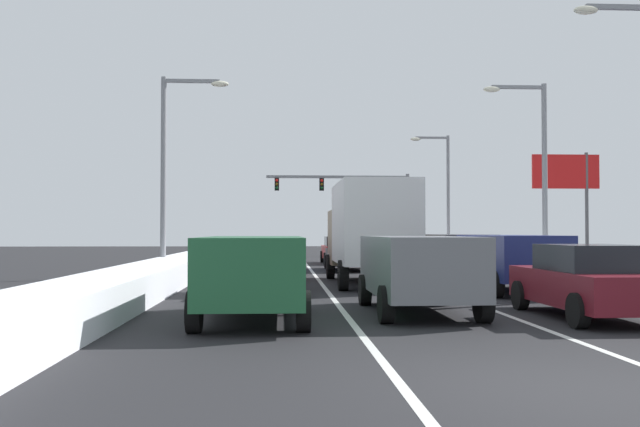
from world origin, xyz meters
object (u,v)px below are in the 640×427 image
(box_truck_center_lane_second, at_px, (370,228))
(sedan_red_center_lane_fourth, at_px, (340,250))
(sedan_silver_right_lane_fourth, at_px, (413,253))
(sedan_maroon_left_lane_third, at_px, (269,259))
(suv_gray_center_lane_nearest, at_px, (418,266))
(sedan_navy_left_lane_fourth, at_px, (276,254))
(street_lamp_right_mid, at_px, (536,160))
(suv_charcoal_right_lane_third, at_px, (456,252))
(street_lamp_left_mid, at_px, (173,156))
(sedan_maroon_right_lane_nearest, at_px, (589,281))
(street_lamp_right_far, at_px, (443,185))
(suv_navy_right_lane_second, at_px, (510,258))
(suv_green_left_lane_nearest, at_px, (253,270))
(sedan_white_left_lane_second, at_px, (264,266))
(roadside_sign_right, at_px, (566,184))
(traffic_light_gantry, at_px, (358,193))
(sedan_black_center_lane_third, at_px, (348,254))

(box_truck_center_lane_second, relative_size, sedan_red_center_lane_fourth, 1.60)
(sedan_silver_right_lane_fourth, relative_size, sedan_maroon_left_lane_third, 1.00)
(suv_gray_center_lane_nearest, distance_m, sedan_navy_left_lane_fourth, 17.51)
(street_lamp_right_mid, bearing_deg, suv_charcoal_right_lane_third, -155.51)
(street_lamp_left_mid, bearing_deg, sedan_maroon_right_lane_nearest, -52.43)
(suv_gray_center_lane_nearest, relative_size, sedan_navy_left_lane_fourth, 1.09)
(sedan_navy_left_lane_fourth, relative_size, street_lamp_right_far, 0.55)
(suv_navy_right_lane_second, relative_size, suv_charcoal_right_lane_third, 1.00)
(suv_green_left_lane_nearest, relative_size, sedan_navy_left_lane_fourth, 1.09)
(sedan_maroon_right_lane_nearest, bearing_deg, street_lamp_right_mid, 73.59)
(suv_green_left_lane_nearest, distance_m, sedan_white_left_lane_second, 6.45)
(sedan_maroon_right_lane_nearest, relative_size, street_lamp_left_mid, 0.57)
(sedan_silver_right_lane_fourth, height_order, street_lamp_right_mid, street_lamp_right_mid)
(box_truck_center_lane_second, distance_m, street_lamp_right_far, 24.31)
(sedan_red_center_lane_fourth, height_order, roadside_sign_right, roadside_sign_right)
(suv_navy_right_lane_second, distance_m, sedan_red_center_lane_fourth, 18.98)
(roadside_sign_right, bearing_deg, sedan_navy_left_lane_fourth, 178.80)
(sedan_white_left_lane_second, distance_m, traffic_light_gantry, 33.31)
(sedan_maroon_right_lane_nearest, distance_m, suv_gray_center_lane_nearest, 3.52)
(sedan_navy_left_lane_fourth, relative_size, roadside_sign_right, 0.82)
(suv_charcoal_right_lane_third, bearing_deg, suv_green_left_lane_nearest, -120.30)
(traffic_light_gantry, bearing_deg, roadside_sign_right, -70.30)
(suv_navy_right_lane_second, relative_size, sedan_white_left_lane_second, 1.09)
(suv_green_left_lane_nearest, xyz_separation_m, sedan_maroon_left_lane_third, (0.12, 12.00, -0.25))
(sedan_red_center_lane_fourth, height_order, traffic_light_gantry, traffic_light_gantry)
(sedan_red_center_lane_fourth, height_order, sedan_white_left_lane_second, same)
(sedan_black_center_lane_third, relative_size, sedan_maroon_left_lane_third, 1.00)
(traffic_light_gantry, bearing_deg, sedan_silver_right_lane_fourth, -88.43)
(sedan_silver_right_lane_fourth, height_order, roadside_sign_right, roadside_sign_right)
(suv_charcoal_right_lane_third, xyz_separation_m, street_lamp_left_mid, (-10.94, 1.36, 3.73))
(box_truck_center_lane_second, distance_m, street_lamp_left_mid, 8.95)
(street_lamp_left_mid, bearing_deg, suv_gray_center_lane_nearest, -60.28)
(traffic_light_gantry, height_order, roadside_sign_right, traffic_light_gantry)
(traffic_light_gantry, bearing_deg, suv_gray_center_lane_nearest, -94.35)
(sedan_maroon_right_lane_nearest, height_order, box_truck_center_lane_second, box_truck_center_lane_second)
(street_lamp_right_mid, relative_size, street_lamp_right_far, 0.96)
(sedan_navy_left_lane_fourth, xyz_separation_m, roadside_sign_right, (13.56, -0.29, 3.25))
(suv_navy_right_lane_second, distance_m, street_lamp_right_far, 26.67)
(sedan_red_center_lane_fourth, bearing_deg, suv_green_left_lane_nearest, -98.82)
(suv_green_left_lane_nearest, distance_m, street_lamp_left_mid, 14.72)
(suv_navy_right_lane_second, xyz_separation_m, suv_gray_center_lane_nearest, (-3.73, -5.03, 0.00))
(sedan_silver_right_lane_fourth, bearing_deg, street_lamp_left_mid, -151.82)
(box_truck_center_lane_second, distance_m, suv_green_left_lane_nearest, 10.04)
(sedan_black_center_lane_third, height_order, street_lamp_right_far, street_lamp_right_far)
(suv_gray_center_lane_nearest, distance_m, street_lamp_right_far, 32.30)
(suv_navy_right_lane_second, distance_m, street_lamp_left_mid, 13.89)
(suv_green_left_lane_nearest, distance_m, traffic_light_gantry, 39.60)
(street_lamp_left_mid, bearing_deg, suv_charcoal_right_lane_third, -7.07)
(sedan_maroon_right_lane_nearest, xyz_separation_m, sedan_red_center_lane_fourth, (-3.04, 24.77, 0.00))
(traffic_light_gantry, bearing_deg, sedan_maroon_right_lane_nearest, -89.32)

